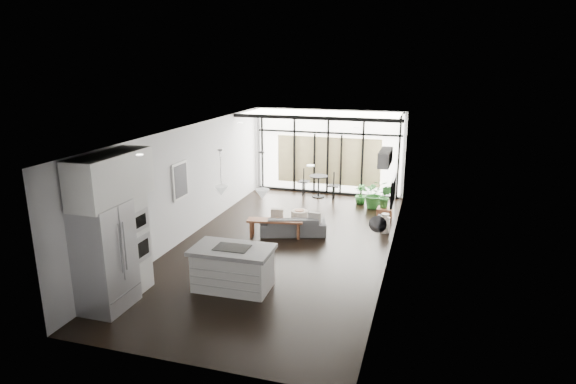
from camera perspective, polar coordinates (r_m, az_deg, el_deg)
The scene contains 28 objects.
floor at distance 11.80m, azimuth -0.42°, elevation -6.23°, with size 5.00×10.00×0.00m, color black.
ceiling at distance 11.08m, azimuth -0.45°, elevation 7.35°, with size 5.00×10.00×0.00m, color white.
wall_left at distance 12.31m, azimuth -11.63°, elevation 1.20°, with size 0.02×10.00×2.80m, color silver.
wall_right at distance 10.92m, azimuth 12.21°, elevation -0.64°, with size 0.02×10.00×2.80m, color silver.
wall_back at distance 16.09m, azimuth 4.83°, elevation 4.77°, with size 5.00×0.02×2.80m, color silver.
wall_front at distance 7.02m, azimuth -12.72°, elevation -9.86°, with size 5.00×0.02×2.80m, color silver.
glazing at distance 15.98m, azimuth 4.74°, elevation 4.70°, with size 5.00×0.20×2.80m, color black.
skylight at distance 14.93m, azimuth 4.14°, elevation 9.27°, with size 4.70×1.90×0.06m, color white.
neighbour_building at distance 16.10m, azimuth 4.77°, elevation 3.69°, with size 3.50×0.02×1.60m, color beige.
island at distance 9.55m, azimuth -6.56°, elevation -8.96°, with size 1.56×0.93×0.85m, color silver.
cooktop at distance 9.38m, azimuth -6.64°, elevation -6.56°, with size 0.67×0.45×0.01m, color black.
fridge at distance 9.19m, azimuth -20.94°, elevation -7.21°, with size 0.76×0.94×1.95m, color #A7A8AC.
appliance_column at distance 9.64m, azimuth -18.68°, elevation -4.41°, with size 0.63×0.66×2.44m, color silver.
upper_cabinets at distance 9.03m, azimuth -20.24°, elevation 1.63°, with size 0.62×1.75×0.86m, color silver.
pendant_left at distance 8.95m, azimuth -7.90°, elevation 0.15°, with size 0.26×0.26×0.18m, color white.
pendant_right at distance 8.65m, azimuth -3.07°, elevation -0.25°, with size 0.26×0.26×0.18m, color white.
sofa at distance 12.37m, azimuth 0.61°, elevation -3.58°, with size 1.68×0.49×0.66m, color #4D4D4F.
console_bench at distance 12.23m, azimuth -1.53°, elevation -4.31°, with size 1.41×0.35×0.45m, color brown.
pouf at distance 13.22m, azimuth 1.36°, elevation -2.98°, with size 0.46×0.46×0.37m, color beige.
crate at distance 13.92m, azimuth 11.36°, elevation -2.47°, with size 0.41×0.41×0.31m, color brown.
plant_tall at distance 14.77m, azimuth 10.24°, elevation -0.58°, with size 0.80×0.89×0.70m, color #2A6928.
plant_med at distance 15.15m, azimuth 8.58°, elevation -0.79°, with size 0.35×0.62×0.35m, color #2A6928.
plant_crate at distance 13.83m, azimuth 11.42°, elevation -1.28°, with size 0.37×0.67×0.30m, color #2A6928.
milk_can at distance 12.77m, azimuth 11.40°, elevation -3.62°, with size 0.26×0.26×0.51m, color beige.
bistro_set at distance 15.75m, azimuth 3.63°, elevation 0.64°, with size 1.45×0.58×0.69m, color black.
tv at distance 11.91m, azimuth 12.40°, elevation 0.19°, with size 0.05×1.10×0.65m, color black.
ac_unit at distance 9.91m, azimuth 11.46°, elevation 4.03°, with size 0.22×0.90×0.30m, color white.
framed_art at distance 11.84m, azimuth -12.67°, elevation 1.33°, with size 0.04×0.70×0.90m, color black.
Camera 1 is at (3.23, -10.49, 4.35)m, focal length 30.00 mm.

